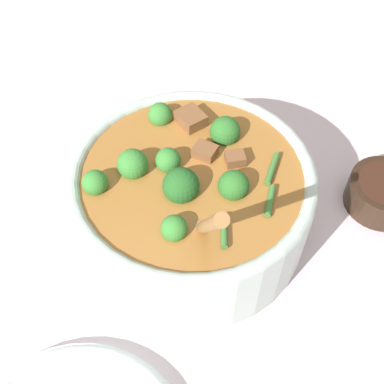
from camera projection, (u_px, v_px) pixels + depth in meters
The scene contains 3 objects.
ground_plane at pixel (192, 227), 0.62m from camera, with size 4.00×4.00×0.00m, color silver.
stew_bowl at pixel (192, 197), 0.57m from camera, with size 0.28×0.28×0.24m.
condiment_bowl at pixel (384, 192), 0.63m from camera, with size 0.09×0.09×0.04m.
Camera 1 is at (0.16, -0.31, 0.51)m, focal length 45.00 mm.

